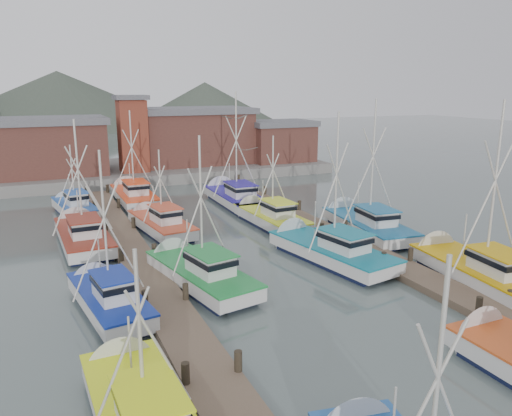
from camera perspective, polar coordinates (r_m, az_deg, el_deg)
name	(u,v)px	position (r m, az deg, el deg)	size (l,w,h in m)	color
ground	(277,275)	(29.17, 2.40, -7.68)	(260.00, 260.00, 0.00)	#44524E
dock_left	(142,266)	(30.67, -12.95, -6.52)	(2.30, 46.00, 1.50)	brown
dock_right	(341,238)	(35.75, 9.66, -3.45)	(2.30, 46.00, 1.50)	brown
quay	(145,170)	(63.33, -12.52, 4.25)	(44.00, 16.00, 1.20)	slate
shed_left	(47,146)	(59.70, -22.77, 6.58)	(12.72, 8.48, 6.20)	brown
shed_center	(191,135)	(64.23, -7.41, 8.26)	(14.84, 9.54, 6.90)	brown
shed_right	(280,140)	(65.54, 2.71, 7.72)	(8.48, 6.36, 5.20)	brown
lookout_tower	(133,133)	(58.45, -13.92, 8.31)	(3.60, 3.60, 8.50)	maroon
distant_hills	(32,128)	(147.33, -24.24, 8.35)	(175.00, 140.00, 42.00)	#454F42
boat_2	(140,411)	(17.36, -13.13, -21.65)	(3.03, 8.72, 6.94)	#111838
boat_4	(197,272)	(27.95, -6.80, -7.24)	(4.43, 9.33, 8.99)	#111838
boat_5	(325,249)	(31.80, 7.92, -4.66)	(4.61, 10.05, 10.12)	#111838
boat_6	(107,297)	(25.65, -16.69, -9.72)	(3.41, 8.01, 8.48)	#111838
boat_7	(475,269)	(30.61, 23.71, -6.45)	(4.38, 9.98, 10.90)	#111838
boat_8	(159,223)	(38.12, -11.04, -1.71)	(3.64, 8.68, 6.94)	#111838
boat_9	(268,217)	(39.26, 1.42, -1.00)	(3.20, 8.94, 7.82)	#111838
boat_10	(82,235)	(36.54, -19.25, -2.88)	(3.91, 9.59, 9.45)	#111838
boat_11	(364,223)	(38.18, 12.24, -1.71)	(4.32, 10.02, 10.72)	#111838
boat_12	(133,195)	(48.63, -13.89, 1.48)	(3.82, 9.63, 9.43)	#111838
boat_13	(234,197)	(46.42, -2.56, 1.31)	(4.48, 10.27, 11.19)	#111838
boat_14	(73,207)	(45.17, -20.14, 0.11)	(3.48, 8.01, 6.59)	#111838
gull_near	(235,118)	(25.64, -2.44, 10.28)	(1.52, 0.66, 0.24)	slate
gull_far	(247,149)	(32.37, -1.09, 6.71)	(1.55, 0.64, 0.24)	slate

